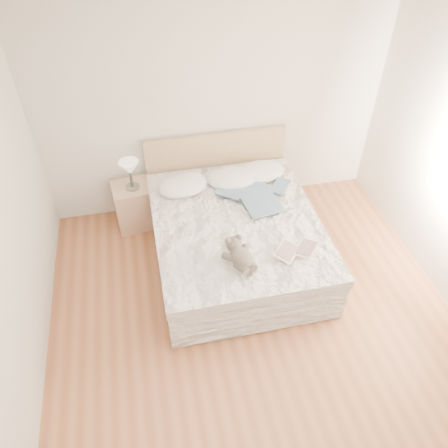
# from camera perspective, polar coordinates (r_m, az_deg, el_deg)

# --- Properties ---
(floor) EXTENTS (4.00, 4.50, 0.00)m
(floor) POSITION_cam_1_polar(r_m,az_deg,el_deg) (4.33, 5.00, -15.11)
(floor) COLOR brown
(floor) RESTS_ON ground
(ceiling) EXTENTS (4.00, 4.50, 0.00)m
(ceiling) POSITION_cam_1_polar(r_m,az_deg,el_deg) (2.53, 8.82, 20.06)
(ceiling) COLOR white
(ceiling) RESTS_ON ground
(wall_back) EXTENTS (4.00, 0.02, 2.70)m
(wall_back) POSITION_cam_1_polar(r_m,az_deg,el_deg) (5.07, -1.28, 15.45)
(wall_back) COLOR beige
(wall_back) RESTS_ON ground
(bed) EXTENTS (1.72, 2.14, 1.00)m
(bed) POSITION_cam_1_polar(r_m,az_deg,el_deg) (4.82, 1.35, -1.40)
(bed) COLOR tan
(bed) RESTS_ON floor
(nightstand) EXTENTS (0.49, 0.45, 0.56)m
(nightstand) POSITION_cam_1_polar(r_m,az_deg,el_deg) (5.35, -11.63, 2.42)
(nightstand) COLOR tan
(nightstand) RESTS_ON floor
(table_lamp) EXTENTS (0.26, 0.26, 0.36)m
(table_lamp) POSITION_cam_1_polar(r_m,az_deg,el_deg) (5.02, -12.22, 7.00)
(table_lamp) COLOR #4E4A44
(table_lamp) RESTS_ON nightstand
(pillow_left) EXTENTS (0.65, 0.52, 0.17)m
(pillow_left) POSITION_cam_1_polar(r_m,az_deg,el_deg) (4.98, -5.37, 5.06)
(pillow_left) COLOR white
(pillow_left) RESTS_ON bed
(pillow_middle) EXTENTS (0.63, 0.47, 0.18)m
(pillow_middle) POSITION_cam_1_polar(r_m,az_deg,el_deg) (5.07, 1.00, 6.00)
(pillow_middle) COLOR white
(pillow_middle) RESTS_ON bed
(pillow_right) EXTENTS (0.62, 0.46, 0.17)m
(pillow_right) POSITION_cam_1_polar(r_m,az_deg,el_deg) (5.19, 4.79, 6.85)
(pillow_right) COLOR white
(pillow_right) RESTS_ON bed
(blouse) EXTENTS (0.68, 0.71, 0.02)m
(blouse) POSITION_cam_1_polar(r_m,az_deg,el_deg) (4.79, 4.60, 3.23)
(blouse) COLOR #415C76
(blouse) RESTS_ON bed
(photo_book) EXTENTS (0.37, 0.30, 0.02)m
(photo_book) POSITION_cam_1_polar(r_m,az_deg,el_deg) (4.96, -4.47, 4.80)
(photo_book) COLOR white
(photo_book) RESTS_ON bed
(childrens_book) EXTENTS (0.48, 0.47, 0.03)m
(childrens_book) POSITION_cam_1_polar(r_m,az_deg,el_deg) (4.26, 9.48, -3.40)
(childrens_book) COLOR #F2E7C4
(childrens_book) RESTS_ON bed
(teddy_bear) EXTENTS (0.34, 0.41, 0.19)m
(teddy_bear) POSITION_cam_1_polar(r_m,az_deg,el_deg) (4.07, 2.24, -5.02)
(teddy_bear) COLOR brown
(teddy_bear) RESTS_ON bed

